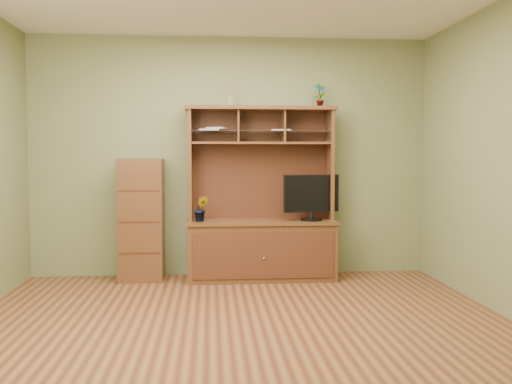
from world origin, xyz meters
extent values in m
cube|color=#512917|center=(0.00, 0.00, -0.01)|extent=(4.50, 4.00, 0.02)
cube|color=olive|center=(0.00, 2.01, 1.35)|extent=(4.50, 0.02, 2.70)
cube|color=olive|center=(0.00, -2.01, 1.35)|extent=(4.50, 0.02, 2.70)
cube|color=#4B2D15|center=(0.32, 1.71, 0.31)|extent=(1.60, 0.55, 0.62)
cube|color=#3D1E10|center=(0.32, 1.42, 0.31)|extent=(1.50, 0.01, 0.50)
sphere|color=silver|center=(0.32, 1.41, 0.28)|extent=(0.02, 0.02, 0.02)
cube|color=#4B2D15|center=(0.32, 1.71, 0.64)|extent=(1.64, 0.59, 0.03)
cube|color=#4B2D15|center=(-0.46, 1.80, 1.27)|extent=(0.04, 0.35, 1.25)
cube|color=#4B2D15|center=(1.10, 1.80, 1.27)|extent=(0.04, 0.35, 1.25)
cube|color=#3D1E10|center=(0.32, 1.97, 1.27)|extent=(1.52, 0.02, 1.25)
cube|color=#4B2D15|center=(0.32, 1.80, 1.88)|extent=(1.66, 0.40, 0.04)
cube|color=#4B2D15|center=(0.32, 1.80, 1.50)|extent=(1.52, 0.32, 0.02)
cube|color=#4B2D15|center=(0.07, 1.80, 1.69)|extent=(0.02, 0.31, 0.35)
cube|color=#4B2D15|center=(0.58, 1.80, 1.69)|extent=(0.02, 0.31, 0.35)
cube|color=silver|center=(0.32, 1.79, 1.63)|extent=(1.50, 0.27, 0.01)
cylinder|color=black|center=(0.87, 1.65, 0.66)|extent=(0.25, 0.25, 0.02)
cylinder|color=black|center=(0.87, 1.65, 0.71)|extent=(0.05, 0.05, 0.08)
cube|color=black|center=(0.87, 1.65, 0.95)|extent=(0.63, 0.18, 0.41)
imported|color=#2E571E|center=(-0.34, 1.65, 0.79)|extent=(0.16, 0.14, 0.28)
imported|color=#336D26|center=(0.98, 1.80, 2.04)|extent=(0.16, 0.13, 0.27)
cylinder|color=silver|center=(-0.02, 1.80, 1.95)|extent=(0.06, 0.06, 0.11)
cylinder|color=olive|center=(-0.02, 1.80, 2.11)|extent=(0.04, 0.04, 0.19)
cube|color=#AAAAAF|center=(-0.23, 1.80, 1.64)|extent=(0.25, 0.21, 0.02)
cube|color=#AAAAAF|center=(-0.16, 1.80, 1.66)|extent=(0.24, 0.22, 0.02)
cube|color=#AAAAAF|center=(0.56, 1.80, 1.64)|extent=(0.25, 0.22, 0.02)
cube|color=#4B2D15|center=(-0.99, 1.77, 0.66)|extent=(0.47, 0.43, 1.33)
cube|color=#3D1E10|center=(-0.99, 1.55, 0.33)|extent=(0.43, 0.01, 0.02)
cube|color=#3D1E10|center=(-0.99, 1.55, 0.66)|extent=(0.43, 0.01, 0.01)
cube|color=#3D1E10|center=(-0.99, 1.55, 1.00)|extent=(0.43, 0.01, 0.02)
camera|label=1|loc=(-0.23, -4.51, 1.36)|focal=40.00mm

